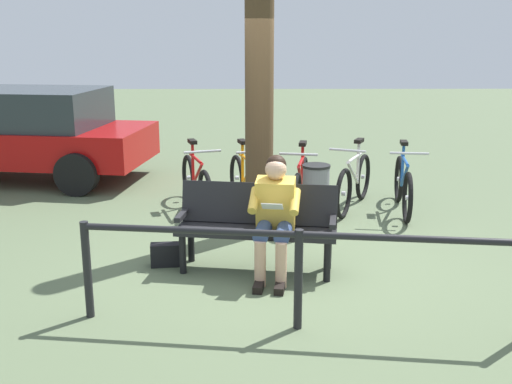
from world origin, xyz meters
name	(u,v)px	position (x,y,z in m)	size (l,w,h in m)	color
ground_plane	(283,264)	(0.00, 0.00, 0.00)	(40.00, 40.00, 0.00)	#566647
bench	(257,221)	(0.27, 0.11, 0.51)	(1.65, 0.72, 0.87)	black
person_reading	(275,211)	(0.10, 0.30, 0.66)	(0.53, 0.81, 1.20)	gold
handbag	(165,255)	(1.22, 0.05, 0.12)	(0.30, 0.14, 0.24)	black
tree_trunk	(259,71)	(0.24, -1.09, 1.92)	(0.33, 0.33, 3.84)	#4C3823
litter_bin	(316,198)	(-0.45, -1.12, 0.41)	(0.34, 0.34, 0.82)	slate
bicycle_purple	(403,186)	(-1.70, -1.91, 0.36)	(0.48, 1.67, 0.94)	black
bicycle_orange	(354,183)	(-1.07, -2.09, 0.36)	(0.76, 1.56, 0.94)	black
bicycle_blue	(301,187)	(-0.33, -1.86, 0.36)	(0.48, 1.67, 0.94)	black
bicycle_red	(246,184)	(0.40, -2.01, 0.36)	(0.60, 1.63, 0.94)	black
bicycle_green	(196,184)	(1.08, -2.03, 0.36)	(0.64, 1.62, 0.94)	black
railing_fence	(299,259)	(-0.05, 1.44, 0.61)	(3.58, 0.52, 0.85)	black
parked_car	(22,132)	(4.06, -3.87, 0.77)	(4.42, 2.48, 1.47)	#A50C0C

